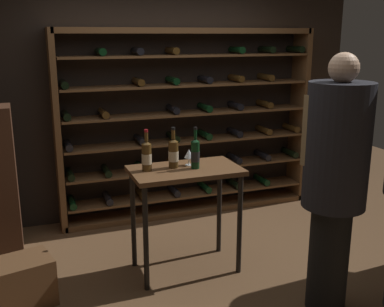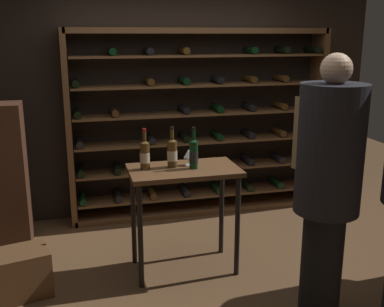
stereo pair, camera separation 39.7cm
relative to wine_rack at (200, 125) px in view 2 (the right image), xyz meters
name	(u,v)px [view 2 (the right image)]	position (x,y,z in m)	size (l,w,h in m)	color
ground_plane	(210,272)	(-0.30, -1.42, -1.03)	(9.27, 9.27, 0.00)	brown
back_wall	(170,99)	(-0.30, 0.21, 0.29)	(4.80, 0.10, 2.63)	black
wine_rack	(200,125)	(0.00, 0.00, 0.00)	(2.93, 0.32, 2.09)	brown
tasting_table	(184,184)	(-0.50, -1.29, -0.24)	(0.93, 0.53, 0.93)	brown
person_guest_plum_blouse	(328,180)	(0.30, -2.22, 0.02)	(0.45, 0.45, 1.91)	black
wine_crate	(18,274)	(-1.88, -1.39, -0.84)	(0.48, 0.34, 0.37)	brown
display_cabinet	(3,177)	(-2.07, -0.39, -0.33)	(0.44, 0.36, 1.41)	#4C2D1E
wine_bottle_amber_reserve	(172,153)	(-0.59, -1.24, 0.03)	(0.09, 0.09, 0.35)	#4C3314
wine_bottle_black_capsule	(145,155)	(-0.82, -1.25, 0.03)	(0.08, 0.08, 0.35)	#4C3314
wine_bottle_red_label	(194,153)	(-0.42, -1.32, 0.03)	(0.07, 0.07, 0.35)	black
wine_glass_stemmed_center	(188,154)	(-0.44, -1.21, 0.00)	(0.08, 0.08, 0.14)	silver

